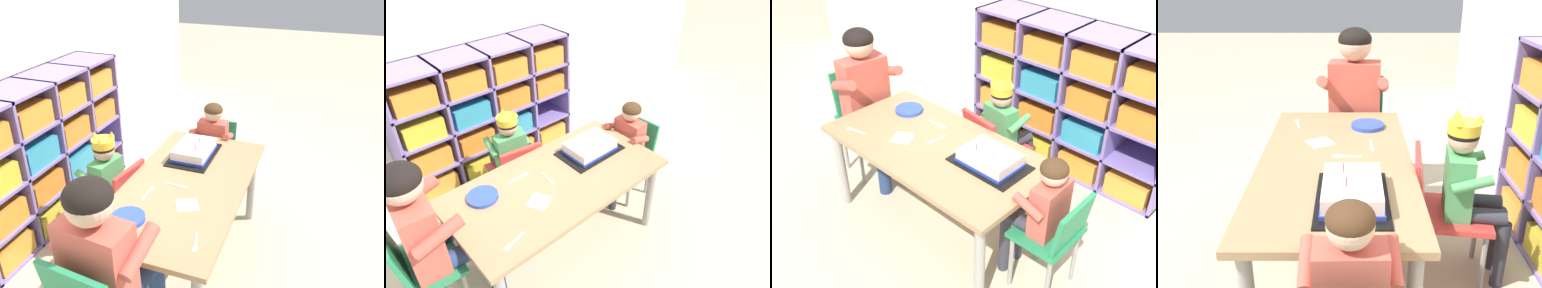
% 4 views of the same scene
% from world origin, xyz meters
% --- Properties ---
extents(ground, '(16.00, 16.00, 0.00)m').
position_xyz_m(ground, '(0.00, 0.00, 0.00)').
color(ground, beige).
extents(storage_cubby_shelf, '(1.51, 0.36, 1.03)m').
position_xyz_m(storage_cubby_shelf, '(0.16, 1.13, 0.49)').
color(storage_cubby_shelf, '#7F6BB2').
rests_on(storage_cubby_shelf, ground).
extents(activity_table, '(1.30, 0.67, 0.59)m').
position_xyz_m(activity_table, '(0.00, 0.00, 0.51)').
color(activity_table, '#A37F56').
rests_on(activity_table, ground).
extents(classroom_chair_blue, '(0.36, 0.39, 0.62)m').
position_xyz_m(classroom_chair_blue, '(0.02, 0.47, 0.36)').
color(classroom_chair_blue, red).
rests_on(classroom_chair_blue, ground).
extents(child_with_crown, '(0.32, 0.32, 0.81)m').
position_xyz_m(child_with_crown, '(0.03, 0.58, 0.50)').
color(child_with_crown, '#4C9E5B').
rests_on(child_with_crown, ground).
extents(classroom_chair_adult_side, '(0.34, 0.39, 0.74)m').
position_xyz_m(classroom_chair_adult_side, '(-0.83, 0.10, 0.46)').
color(classroom_chair_adult_side, '#238451').
rests_on(classroom_chair_adult_side, ground).
extents(adult_helper_seated, '(0.45, 0.43, 1.05)m').
position_xyz_m(adult_helper_seated, '(-0.72, 0.08, 0.65)').
color(adult_helper_seated, '#D15647').
rests_on(adult_helper_seated, ground).
extents(classroom_chair_guest_side, '(0.31, 0.32, 0.62)m').
position_xyz_m(classroom_chair_guest_side, '(0.78, 0.07, 0.38)').
color(classroom_chair_guest_side, '#238451').
rests_on(classroom_chair_guest_side, ground).
extents(guest_at_table_side, '(0.31, 0.30, 0.81)m').
position_xyz_m(guest_at_table_side, '(0.69, 0.06, 0.51)').
color(guest_at_table_side, '#D15647').
rests_on(guest_at_table_side, ground).
extents(birthday_cake_on_tray, '(0.40, 0.26, 0.11)m').
position_xyz_m(birthday_cake_on_tray, '(0.34, 0.07, 0.62)').
color(birthday_cake_on_tray, black).
rests_on(birthday_cake_on_tray, activity_table).
extents(paper_plate_stack, '(0.17, 0.17, 0.02)m').
position_xyz_m(paper_plate_stack, '(-0.40, 0.16, 0.60)').
color(paper_plate_stack, blue).
rests_on(paper_plate_stack, activity_table).
extents(paper_napkin_square, '(0.15, 0.15, 0.00)m').
position_xyz_m(paper_napkin_square, '(-0.19, -0.08, 0.59)').
color(paper_napkin_square, white).
rests_on(paper_napkin_square, activity_table).
extents(fork_by_napkin, '(0.14, 0.02, 0.00)m').
position_xyz_m(fork_by_napkin, '(-0.15, 0.17, 0.59)').
color(fork_by_napkin, white).
rests_on(fork_by_napkin, activity_table).
extents(fork_beside_plate_stack, '(0.03, 0.13, 0.00)m').
position_xyz_m(fork_beside_plate_stack, '(-0.03, 0.04, 0.59)').
color(fork_beside_plate_stack, white).
rests_on(fork_beside_plate_stack, activity_table).
extents(fork_near_cake_tray, '(0.13, 0.05, 0.00)m').
position_xyz_m(fork_near_cake_tray, '(-0.46, -0.22, 0.59)').
color(fork_near_cake_tray, white).
rests_on(fork_near_cake_tray, activity_table).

